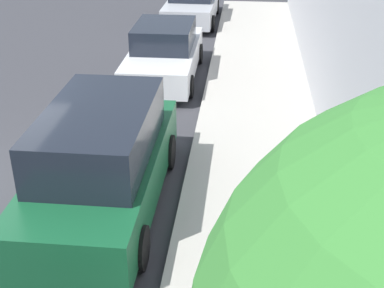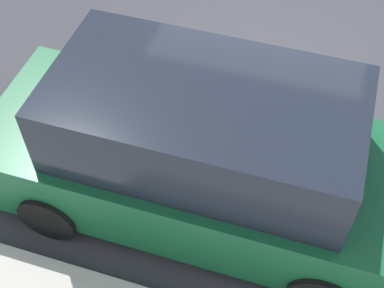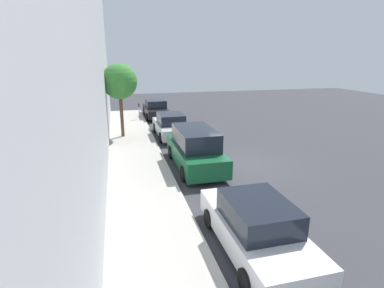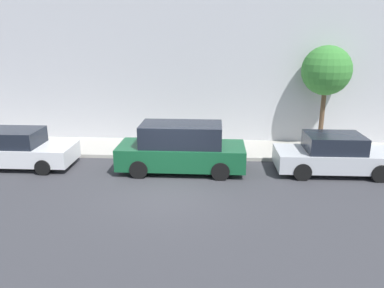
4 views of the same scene
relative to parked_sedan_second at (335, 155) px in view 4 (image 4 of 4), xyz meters
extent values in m
plane|color=#38383D|center=(-2.32, 6.14, -0.72)|extent=(60.00, 60.00, 0.00)
cube|color=#B2ADA3|center=(2.57, 6.14, -0.65)|extent=(2.78, 32.00, 0.15)
cube|color=#B7B7BC|center=(4.95, 6.14, 5.51)|extent=(2.00, 32.00, 12.46)
cube|color=#B7BABF|center=(0.00, -0.03, -0.16)|extent=(1.85, 4.52, 0.68)
cube|color=black|center=(0.00, 0.07, 0.50)|extent=(1.61, 2.12, 0.64)
cylinder|color=black|center=(-0.85, 1.37, -0.40)|extent=(0.22, 0.66, 0.66)
cylinder|color=black|center=(0.85, 1.37, -0.40)|extent=(0.22, 0.66, 0.66)
cylinder|color=black|center=(-0.85, -1.42, -0.40)|extent=(0.22, 0.66, 0.66)
cylinder|color=black|center=(0.85, -1.42, -0.40)|extent=(0.22, 0.66, 0.66)
cube|color=#14512D|center=(-0.12, 5.90, -0.08)|extent=(1.90, 4.90, 0.84)
cube|color=black|center=(-0.12, 5.90, 0.76)|extent=(1.67, 3.10, 0.84)
cylinder|color=black|center=(-1.02, 7.42, -0.38)|extent=(0.22, 0.69, 0.69)
cylinder|color=black|center=(0.78, 7.42, -0.38)|extent=(0.22, 0.69, 0.69)
cylinder|color=black|center=(-1.02, 4.38, -0.38)|extent=(0.22, 0.69, 0.69)
cylinder|color=black|center=(0.78, 4.38, -0.38)|extent=(0.22, 0.69, 0.69)
cube|color=silver|center=(-0.06, 12.54, -0.16)|extent=(1.83, 4.51, 0.68)
cube|color=black|center=(-0.06, 12.64, 0.50)|extent=(1.60, 2.11, 0.64)
cylinder|color=black|center=(-0.91, 11.14, -0.42)|extent=(0.22, 0.60, 0.60)
cylinder|color=black|center=(0.79, 11.14, -0.42)|extent=(0.22, 0.60, 0.60)
cylinder|color=brown|center=(3.10, -0.26, 0.88)|extent=(0.21, 0.21, 2.90)
sphere|color=#387F33|center=(3.10, -0.26, 2.93)|extent=(2.18, 2.18, 2.18)
camera|label=1|loc=(2.20, -1.83, 4.60)|focal=50.00mm
camera|label=2|loc=(3.35, 6.86, 4.73)|focal=50.00mm
camera|label=3|loc=(3.35, 19.04, 4.46)|focal=28.00mm
camera|label=4|loc=(-13.97, 4.59, 4.46)|focal=35.00mm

